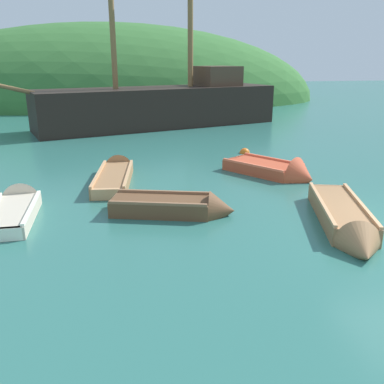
% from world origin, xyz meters
% --- Properties ---
extents(shore_hill, '(37.46, 18.27, 13.20)m').
position_xyz_m(shore_hill, '(-6.71, 31.02, 0.00)').
color(shore_hill, '#387033').
rests_on(shore_hill, ground).
extents(sailing_ship, '(15.89, 7.18, 11.34)m').
position_xyz_m(sailing_ship, '(-3.71, 16.13, 0.84)').
color(sailing_ship, black).
rests_on(sailing_ship, ground).
extents(rowboat_far, '(3.16, 1.76, 0.94)m').
position_xyz_m(rowboat_far, '(-4.85, 2.12, 0.13)').
color(rowboat_far, brown).
rests_on(rowboat_far, ground).
extents(rowboat_portside, '(2.02, 3.99, 0.92)m').
position_xyz_m(rowboat_portside, '(-1.30, 0.54, 0.14)').
color(rowboat_portside, '#9E7047').
rests_on(rowboat_portside, ground).
extents(rowboat_outer_left, '(2.80, 3.22, 1.23)m').
position_xyz_m(rowboat_outer_left, '(-1.16, 4.99, 0.12)').
color(rowboat_outer_left, '#C64C2D').
rests_on(rowboat_outer_left, ground).
extents(rowboat_outer_right, '(1.06, 3.05, 0.97)m').
position_xyz_m(rowboat_outer_right, '(-8.79, 2.84, 0.09)').
color(rowboat_outer_right, beige).
rests_on(rowboat_outer_right, ground).
extents(rowboat_near_dock, '(1.37, 3.96, 0.92)m').
position_xyz_m(rowboat_near_dock, '(-6.34, 5.56, 0.11)').
color(rowboat_near_dock, '#9E7047').
rests_on(rowboat_near_dock, ground).
extents(buoy_orange, '(0.41, 0.41, 0.41)m').
position_xyz_m(buoy_orange, '(-1.17, 8.45, 0.00)').
color(buoy_orange, orange).
rests_on(buoy_orange, ground).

